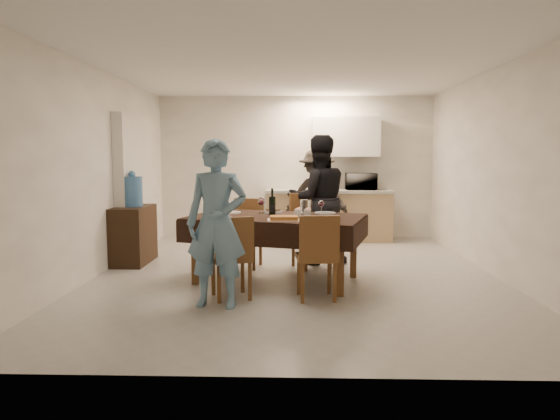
{
  "coord_description": "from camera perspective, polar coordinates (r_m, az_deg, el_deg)",
  "views": [
    {
      "loc": [
        -0.01,
        -6.24,
        1.48
      ],
      "look_at": [
        -0.19,
        -0.3,
        0.86
      ],
      "focal_mm": 32.0,
      "sensor_mm": 36.0,
      "label": 1
    }
  ],
  "objects": [
    {
      "name": "plate_near_left",
      "position": [
        5.71,
        -6.57,
        -0.95
      ],
      "size": [
        0.25,
        0.25,
        0.01
      ],
      "primitive_type": "cylinder",
      "color": "white",
      "rests_on": "dining_table"
    },
    {
      "name": "chair_near_left",
      "position": [
        5.2,
        -5.74,
        -4.46
      ],
      "size": [
        0.51,
        0.52,
        0.48
      ],
      "rotation": [
        0.0,
        0.0,
        0.34
      ],
      "color": "brown",
      "rests_on": "floor"
    },
    {
      "name": "wine_glass_b",
      "position": [
        6.2,
        4.74,
        0.35
      ],
      "size": [
        0.08,
        0.08,
        0.17
      ],
      "primitive_type": null,
      "color": "white",
      "rests_on": "dining_table"
    },
    {
      "name": "kitchen_worktop",
      "position": [
        8.96,
        5.62,
        2.15
      ],
      "size": [
        2.24,
        0.64,
        0.05
      ],
      "primitive_type": "cube",
      "color": "#AAA9A5",
      "rests_on": "kitchen_base_cabinet"
    },
    {
      "name": "dining_table",
      "position": [
        5.96,
        -0.43,
        -1.04
      ],
      "size": [
        2.26,
        1.68,
        0.79
      ],
      "rotation": [
        0.0,
        0.0,
        -0.27
      ],
      "color": "black",
      "rests_on": "floor"
    },
    {
      "name": "plate_near_right",
      "position": [
        5.66,
        5.54,
        -1.0
      ],
      "size": [
        0.24,
        0.24,
        0.01
      ],
      "primitive_type": "cylinder",
      "color": "white",
      "rests_on": "dining_table"
    },
    {
      "name": "wine_bottle",
      "position": [
        5.99,
        -0.89,
        0.93
      ],
      "size": [
        0.08,
        0.08,
        0.33
      ],
      "primitive_type": null,
      "color": "black",
      "rests_on": "dining_table"
    },
    {
      "name": "stub_partition",
      "position": [
        7.83,
        -16.24,
        2.6
      ],
      "size": [
        0.15,
        1.4,
        2.1
      ],
      "primitive_type": "cube",
      "color": "beige",
      "rests_on": "floor"
    },
    {
      "name": "water_pitcher",
      "position": [
        5.89,
        2.95,
        0.21
      ],
      "size": [
        0.13,
        0.13,
        0.2
      ],
      "primitive_type": "cylinder",
      "color": "white",
      "rests_on": "dining_table"
    },
    {
      "name": "water_jug",
      "position": [
        7.26,
        -16.53,
        2.05
      ],
      "size": [
        0.28,
        0.28,
        0.42
      ],
      "primitive_type": "cylinder",
      "color": "#447BB8",
      "rests_on": "console"
    },
    {
      "name": "kitchen_base_cabinet",
      "position": [
        9.0,
        5.59,
        -0.74
      ],
      "size": [
        2.2,
        0.6,
        0.86
      ],
      "primitive_type": "cube",
      "color": "tan",
      "rests_on": "floor"
    },
    {
      "name": "mushroom_dish",
      "position": [
        6.23,
        -0.8,
        -0.23
      ],
      "size": [
        0.21,
        0.21,
        0.04
      ],
      "primitive_type": "cylinder",
      "color": "white",
      "rests_on": "dining_table"
    },
    {
      "name": "floor",
      "position": [
        6.41,
        1.78,
        -7.37
      ],
      "size": [
        5.0,
        6.0,
        0.02
      ],
      "primitive_type": "cube",
      "color": "#9E9D99",
      "rests_on": "ground"
    },
    {
      "name": "wall_left",
      "position": [
        6.72,
        -20.1,
        4.09
      ],
      "size": [
        0.02,
        6.0,
        2.6
      ],
      "primitive_type": "cube",
      "color": "white",
      "rests_on": "floor"
    },
    {
      "name": "chair_far_left",
      "position": [
        6.67,
        -4.09,
        -1.93
      ],
      "size": [
        0.49,
        0.49,
        0.5
      ],
      "rotation": [
        0.0,
        0.0,
        2.95
      ],
      "color": "brown",
      "rests_on": "floor"
    },
    {
      "name": "person_near",
      "position": [
        4.96,
        -7.25,
        -1.53
      ],
      "size": [
        0.65,
        0.47,
        1.67
      ],
      "primitive_type": "imported",
      "rotation": [
        0.0,
        0.0,
        -0.11
      ],
      "color": "#6691B2",
      "rests_on": "floor"
    },
    {
      "name": "wall_right",
      "position": [
        6.73,
        23.69,
        3.95
      ],
      "size": [
        0.02,
        6.0,
        2.6
      ],
      "primitive_type": "cube",
      "color": "white",
      "rests_on": "floor"
    },
    {
      "name": "microwave",
      "position": [
        9.0,
        9.25,
        3.23
      ],
      "size": [
        0.54,
        0.36,
        0.3
      ],
      "primitive_type": "imported",
      "rotation": [
        0.0,
        0.0,
        3.14
      ],
      "color": "white",
      "rests_on": "kitchen_worktop"
    },
    {
      "name": "wine_glass_c",
      "position": [
        6.25,
        -2.16,
        0.55
      ],
      "size": [
        0.09,
        0.09,
        0.2
      ],
      "primitive_type": null,
      "color": "white",
      "rests_on": "dining_table"
    },
    {
      "name": "chair_near_right",
      "position": [
        5.16,
        4.24,
        -4.39
      ],
      "size": [
        0.45,
        0.45,
        0.49
      ],
      "rotation": [
        0.0,
        0.0,
        0.11
      ],
      "color": "brown",
      "rests_on": "floor"
    },
    {
      "name": "person_kitchen",
      "position": [
        8.5,
        4.2,
        1.45
      ],
      "size": [
        1.05,
        0.6,
        1.62
      ],
      "primitive_type": "imported",
      "color": "black",
      "rests_on": "floor"
    },
    {
      "name": "ceiling",
      "position": [
        6.34,
        1.86,
        16.17
      ],
      "size": [
        5.0,
        6.0,
        0.02
      ],
      "primitive_type": "cube",
      "color": "white",
      "rests_on": "wall_back"
    },
    {
      "name": "salad_bowl",
      "position": [
        6.12,
        2.44,
        -0.21
      ],
      "size": [
        0.17,
        0.17,
        0.07
      ],
      "primitive_type": "cylinder",
      "color": "white",
      "rests_on": "dining_table"
    },
    {
      "name": "upper_cabinet",
      "position": [
        9.11,
        7.52,
        8.27
      ],
      "size": [
        1.2,
        0.34,
        0.7
      ],
      "primitive_type": "cube",
      "color": "white",
      "rests_on": "wall_back"
    },
    {
      "name": "savoury_tart",
      "position": [
        5.57,
        0.45,
        -0.92
      ],
      "size": [
        0.38,
        0.3,
        0.05
      ],
      "primitive_type": "cube",
      "rotation": [
        0.0,
        0.0,
        0.06
      ],
      "color": "#AA7132",
      "rests_on": "dining_table"
    },
    {
      "name": "plate_far_left",
      "position": [
        6.3,
        -5.79,
        -0.28
      ],
      "size": [
        0.29,
        0.29,
        0.02
      ],
      "primitive_type": "cylinder",
      "color": "white",
      "rests_on": "dining_table"
    },
    {
      "name": "wall_back",
      "position": [
        9.24,
        1.78,
        4.87
      ],
      "size": [
        5.0,
        0.02,
        2.6
      ],
      "primitive_type": "cube",
      "color": "white",
      "rests_on": "floor"
    },
    {
      "name": "chair_far_right",
      "position": [
        6.62,
        3.67,
        -1.55
      ],
      "size": [
        0.61,
        0.63,
        0.54
      ],
      "rotation": [
        0.0,
        0.0,
        3.61
      ],
      "color": "brown",
      "rests_on": "floor"
    },
    {
      "name": "wall_front",
      "position": [
        3.24,
        1.94,
        2.79
      ],
      "size": [
        5.0,
        0.02,
        2.6
      ],
      "primitive_type": "cube",
      "color": "white",
      "rests_on": "floor"
    },
    {
      "name": "console",
      "position": [
        7.32,
        -16.38,
        -2.73
      ],
      "size": [
        0.43,
        0.87,
        0.8
      ],
      "primitive_type": "cube",
      "color": "black",
      "rests_on": "floor"
    },
    {
      "name": "wine_glass_a",
      "position": [
        5.74,
        -6.02,
        0.01
      ],
      "size": [
        0.09,
        0.09,
        0.2
      ],
      "primitive_type": null,
      "color": "white",
      "rests_on": "dining_table"
    },
    {
      "name": "plate_far_right",
      "position": [
        6.26,
        5.17,
        -0.32
      ],
      "size": [
        0.26,
        0.26,
        0.02
      ],
      "primitive_type": "cylinder",
      "color": "white",
      "rests_on": "dining_table"
    },
    {
      "name": "person_far",
      "position": [
        6.99,
        4.4,
        1.19
      ],
      "size": [
        1.0,
        0.85,
        1.79
      ],
      "primitive_type": "imported",
      "rotation": [
        0.0,
        0.0,
        3.36
      ],
      "color": "black",
      "rests_on": "floor"
    }
  ]
}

